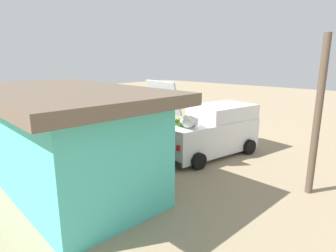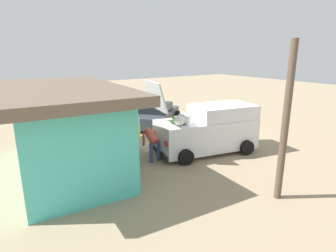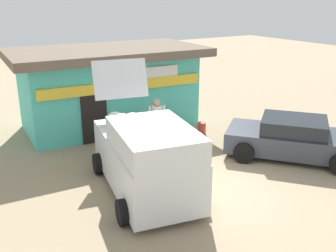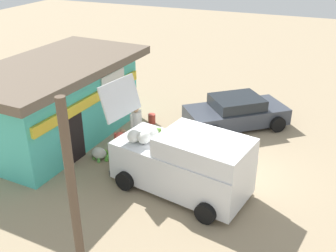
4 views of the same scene
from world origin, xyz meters
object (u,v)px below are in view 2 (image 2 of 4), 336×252
at_px(parked_sedan, 155,115).
at_px(vendor_standing, 136,128).
at_px(delivery_van, 209,129).
at_px(storefront_bar, 64,127).
at_px(paint_bucket, 109,135).
at_px(unloaded_banana_pile, 129,159).
at_px(customer_bending, 152,141).

xyz_separation_m(parked_sedan, vendor_standing, (-3.27, 2.91, 0.38)).
xyz_separation_m(delivery_van, vendor_standing, (1.81, 2.52, -0.01)).
bearing_deg(vendor_standing, delivery_van, -125.61).
relative_size(storefront_bar, delivery_van, 1.56).
xyz_separation_m(parked_sedan, paint_bucket, (-1.12, 3.29, -0.40)).
bearing_deg(storefront_bar, parked_sedan, -58.53).
bearing_deg(storefront_bar, unloaded_banana_pile, -109.82).
xyz_separation_m(vendor_standing, customer_bending, (-1.34, -0.02, -0.21)).
bearing_deg(parked_sedan, delivery_van, 175.70).
xyz_separation_m(delivery_van, customer_bending, (0.47, 2.51, -0.21)).
bearing_deg(vendor_standing, paint_bucket, 10.09).
distance_m(delivery_van, unloaded_banana_pile, 3.60).
height_order(delivery_van, unloaded_banana_pile, delivery_van).
relative_size(vendor_standing, paint_bucket, 4.11).
distance_m(parked_sedan, vendor_standing, 4.39).
relative_size(parked_sedan, unloaded_banana_pile, 5.45).
xyz_separation_m(storefront_bar, paint_bucket, (2.51, -2.65, -1.37)).
xyz_separation_m(delivery_van, unloaded_banana_pile, (0.68, 3.43, -0.83)).
relative_size(delivery_van, customer_bending, 3.76).
height_order(vendor_standing, customer_bending, vendor_standing).
height_order(storefront_bar, parked_sedan, storefront_bar).
bearing_deg(vendor_standing, storefront_bar, 96.81).
height_order(storefront_bar, paint_bucket, storefront_bar).
height_order(customer_bending, unloaded_banana_pile, customer_bending).
bearing_deg(paint_bucket, storefront_bar, 133.49).
height_order(vendor_standing, unloaded_banana_pile, vendor_standing).
bearing_deg(customer_bending, delivery_van, -100.51).
height_order(unloaded_banana_pile, paint_bucket, paint_bucket).
bearing_deg(paint_bucket, delivery_van, -143.70).
bearing_deg(delivery_van, unloaded_banana_pile, 78.77).
distance_m(storefront_bar, delivery_van, 5.77).
bearing_deg(unloaded_banana_pile, delivery_van, -101.23).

